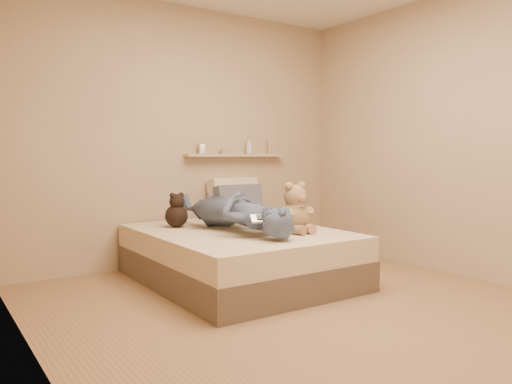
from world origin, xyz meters
TOP-DOWN VIEW (x-y plane):
  - room at (0.00, 0.00)m, footprint 3.80×3.80m
  - bed at (0.00, 0.93)m, footprint 1.50×1.90m
  - game_console at (-0.11, 0.40)m, footprint 0.20×0.15m
  - teddy_bear at (0.33, 0.55)m, footprint 0.36×0.34m
  - dark_plush at (-0.37, 1.38)m, footprint 0.21×0.21m
  - pillow_cream at (0.48, 1.76)m, footprint 0.56×0.29m
  - pillow_grey at (0.44, 1.62)m, footprint 0.51×0.22m
  - person at (-0.05, 0.90)m, footprint 0.53×1.45m
  - wall_shelf at (0.55, 1.84)m, footprint 1.20×0.12m
  - shelf_bottles at (0.52, 1.84)m, footprint 0.91×0.10m

SIDE VIEW (x-z plane):
  - bed at x=0.00m, z-range 0.00..0.45m
  - dark_plush at x=-0.37m, z-range 0.43..0.75m
  - game_console at x=-0.11m, z-range 0.58..0.65m
  - pillow_grey at x=0.44m, z-range 0.44..0.80m
  - person at x=-0.05m, z-range 0.45..0.80m
  - teddy_bear at x=0.33m, z-range 0.41..0.84m
  - pillow_cream at x=0.48m, z-range 0.44..0.86m
  - wall_shelf at x=0.55m, z-range 1.09..1.11m
  - shelf_bottles at x=0.52m, z-range 1.10..1.28m
  - room at x=0.00m, z-range -0.60..3.20m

